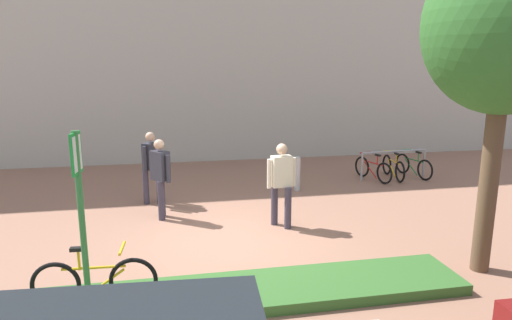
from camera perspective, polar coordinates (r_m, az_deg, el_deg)
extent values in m
plane|color=#936651|center=(8.47, -3.23, -10.28)|extent=(60.00, 60.00, 0.00)
cube|color=#B2ADA3|center=(15.66, -7.52, 18.51)|extent=(28.00, 1.20, 10.00)
cube|color=#336028|center=(6.47, -4.14, -16.99)|extent=(7.00, 1.10, 0.16)
cylinder|color=brown|center=(7.73, 27.82, -2.76)|extent=(0.28, 0.28, 2.85)
ellipsoid|color=#2D6628|center=(7.54, 29.64, 14.95)|extent=(2.36, 2.36, 2.59)
cylinder|color=#2D7238|center=(6.07, -21.50, -7.97)|extent=(0.08, 0.08, 2.45)
cube|color=#198C33|center=(5.83, -22.21, 0.79)|extent=(0.07, 0.36, 0.52)
cube|color=white|center=(5.83, -22.21, 0.79)|extent=(0.07, 0.30, 0.44)
torus|color=black|center=(6.73, -24.45, -14.50)|extent=(0.66, 0.10, 0.66)
torus|color=black|center=(6.51, -15.53, -14.74)|extent=(0.66, 0.10, 0.66)
cylinder|color=gold|center=(6.51, -20.21, -12.92)|extent=(0.84, 0.08, 0.04)
cylinder|color=gold|center=(6.59, -19.17, -14.94)|extent=(0.61, 0.07, 0.44)
cylinder|color=gold|center=(6.50, -21.90, -11.92)|extent=(0.04, 0.04, 0.28)
cube|color=black|center=(6.44, -22.01, -10.62)|extent=(0.20, 0.09, 0.05)
cylinder|color=gold|center=(6.33, -16.89, -10.84)|extent=(0.06, 0.42, 0.04)
cylinder|color=#99999E|center=(12.89, 13.50, -0.89)|extent=(0.06, 0.06, 0.80)
cylinder|color=#99999E|center=(14.00, 20.85, -0.35)|extent=(0.06, 0.06, 0.80)
cylinder|color=#99999E|center=(13.34, 17.43, 1.07)|extent=(2.05, 0.23, 0.06)
torus|color=black|center=(12.72, 16.24, -1.66)|extent=(0.22, 0.60, 0.61)
torus|color=black|center=(13.40, 13.52, -0.83)|extent=(0.22, 0.60, 0.61)
cylinder|color=red|center=(13.02, 14.89, -0.37)|extent=(0.24, 0.75, 0.03)
cylinder|color=red|center=(13.13, 14.57, -1.28)|extent=(0.18, 0.55, 0.40)
cylinder|color=red|center=(12.87, 15.41, -0.03)|extent=(0.03, 0.03, 0.26)
cube|color=black|center=(12.84, 15.45, 0.61)|extent=(0.12, 0.20, 0.05)
cylinder|color=red|center=(13.23, 13.93, 0.94)|extent=(0.38, 0.14, 0.04)
torus|color=black|center=(13.02, 18.09, -1.47)|extent=(0.11, 0.61, 0.61)
torus|color=black|center=(13.86, 16.53, -0.57)|extent=(0.11, 0.61, 0.61)
cylinder|color=gold|center=(13.40, 17.34, -0.16)|extent=(0.10, 0.77, 0.03)
cylinder|color=gold|center=(13.53, 17.13, -1.04)|extent=(0.08, 0.56, 0.40)
cylinder|color=gold|center=(13.22, 17.66, 0.15)|extent=(0.03, 0.03, 0.26)
cube|color=black|center=(13.20, 17.70, 0.78)|extent=(0.09, 0.19, 0.05)
cylinder|color=gold|center=(13.67, 16.82, 1.13)|extent=(0.39, 0.07, 0.04)
torus|color=black|center=(13.49, 20.98, -1.22)|extent=(0.18, 0.61, 0.61)
torus|color=black|center=(14.17, 18.39, -0.43)|extent=(0.18, 0.61, 0.61)
cylinder|color=#1E7233|center=(13.79, 19.71, 0.01)|extent=(0.19, 0.76, 0.03)
cylinder|color=#1E7233|center=(13.90, 19.39, -0.86)|extent=(0.15, 0.55, 0.40)
cylinder|color=#1E7233|center=(13.64, 20.22, 0.33)|extent=(0.03, 0.03, 0.26)
cube|color=black|center=(13.62, 20.26, 0.93)|extent=(0.11, 0.20, 0.05)
cylinder|color=#1E7233|center=(14.00, 18.81, 1.25)|extent=(0.39, 0.11, 0.04)
cylinder|color=#ADADB2|center=(11.60, 5.36, -1.79)|extent=(0.16, 0.16, 0.90)
cylinder|color=#383342|center=(9.81, -12.05, -4.74)|extent=(0.14, 0.14, 0.85)
cylinder|color=#383342|center=(9.58, -12.14, -5.16)|extent=(0.14, 0.14, 0.85)
cube|color=#2D2D38|center=(9.51, -12.29, -0.71)|extent=(0.44, 0.46, 0.62)
cylinder|color=#2D2D38|center=(9.72, -13.23, -0.67)|extent=(0.09, 0.09, 0.59)
cylinder|color=#2D2D38|center=(9.32, -11.29, -1.12)|extent=(0.09, 0.09, 0.59)
sphere|color=tan|center=(9.42, -12.41, 1.96)|extent=(0.22, 0.22, 0.22)
cylinder|color=#383342|center=(8.91, 4.14, -6.23)|extent=(0.14, 0.14, 0.85)
cylinder|color=#383342|center=(9.11, 2.40, -5.79)|extent=(0.14, 0.14, 0.85)
cube|color=beige|center=(8.81, 3.32, -1.46)|extent=(0.43, 0.29, 0.62)
cylinder|color=beige|center=(8.91, 4.88, -1.53)|extent=(0.09, 0.09, 0.59)
cylinder|color=beige|center=(8.73, 1.72, -1.78)|extent=(0.09, 0.09, 0.59)
sphere|color=tan|center=(8.71, 3.35, 1.42)|extent=(0.22, 0.22, 0.22)
cylinder|color=#383342|center=(10.76, -14.03, -3.34)|extent=(0.14, 0.14, 0.85)
cylinder|color=#383342|center=(10.76, -12.37, -3.26)|extent=(0.14, 0.14, 0.85)
cube|color=#2D2D38|center=(10.59, -13.39, 0.54)|extent=(0.42, 0.47, 0.62)
cylinder|color=#2D2D38|center=(10.39, -14.19, 0.10)|extent=(0.09, 0.09, 0.59)
cylinder|color=#2D2D38|center=(10.81, -12.60, 0.64)|extent=(0.09, 0.09, 0.59)
sphere|color=tan|center=(10.52, -13.51, 2.94)|extent=(0.22, 0.22, 0.22)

